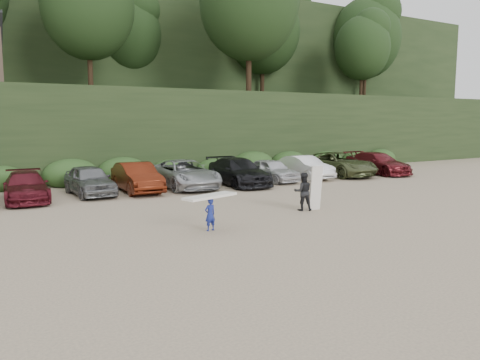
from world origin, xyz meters
TOP-DOWN VIEW (x-y plane):
  - ground at (0.00, 0.00)m, footprint 120.00×120.00m
  - hillside_backdrop at (-0.26, 35.93)m, footprint 90.00×41.50m
  - parked_cars at (-0.25, 10.06)m, footprint 34.57×6.47m
  - child_surfer at (-3.11, 0.09)m, footprint 2.21×1.21m
  - adult_surfer at (2.08, 1.41)m, footprint 1.28×0.91m

SIDE VIEW (x-z plane):
  - ground at x=0.00m, z-range 0.00..0.00m
  - parked_cars at x=-0.25m, z-range -0.04..1.61m
  - adult_surfer at x=2.08m, z-range -0.13..1.81m
  - child_surfer at x=-3.11m, z-range 0.23..1.51m
  - hillside_backdrop at x=-0.26m, z-range -2.78..25.22m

